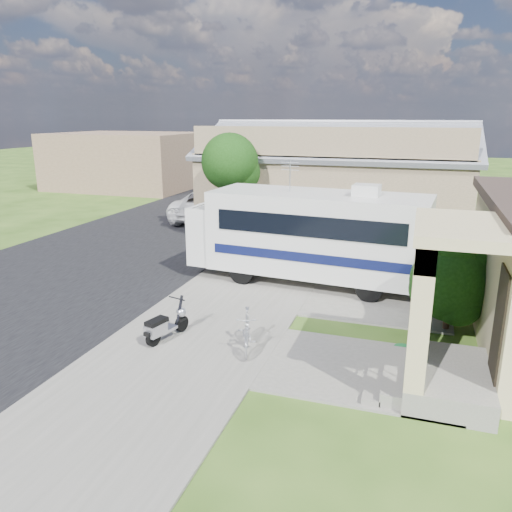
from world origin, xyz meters
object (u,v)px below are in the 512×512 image
(motorhome, at_px, (309,233))
(pickup_truck, at_px, (213,204))
(shrub, at_px, (454,278))
(van, at_px, (255,184))
(scooter, at_px, (165,325))
(bicycle, at_px, (247,333))
(garden_hose, at_px, (403,352))

(motorhome, height_order, pickup_truck, motorhome)
(shrub, distance_m, pickup_truck, 15.63)
(motorhome, height_order, van, motorhome)
(scooter, relative_size, bicycle, 0.91)
(pickup_truck, distance_m, garden_hose, 16.36)
(scooter, relative_size, garden_hose, 3.38)
(shrub, relative_size, pickup_truck, 0.46)
(shrub, xyz_separation_m, pickup_truck, (-11.12, 10.97, -0.56))
(motorhome, bearing_deg, bicycle, -87.98)
(shrub, relative_size, bicycle, 1.73)
(shrub, xyz_separation_m, bicycle, (-4.46, -2.79, -0.90))
(shrub, distance_m, bicycle, 5.34)
(pickup_truck, height_order, van, van)
(bicycle, relative_size, garden_hose, 3.70)
(van, bearing_deg, shrub, -50.11)
(shrub, bearing_deg, scooter, -155.76)
(motorhome, bearing_deg, scooter, -108.03)
(pickup_truck, bearing_deg, scooter, 108.64)
(pickup_truck, relative_size, garden_hose, 13.95)
(garden_hose, bearing_deg, pickup_truck, 128.06)
(bicycle, xyz_separation_m, pickup_truck, (-6.65, 13.75, 0.35))
(scooter, bearing_deg, bicycle, 18.46)
(motorhome, relative_size, bicycle, 4.96)
(bicycle, bearing_deg, garden_hose, -3.20)
(scooter, bearing_deg, garden_hose, 25.18)
(shrub, height_order, pickup_truck, shrub)
(bicycle, relative_size, pickup_truck, 0.27)
(shrub, bearing_deg, pickup_truck, 135.39)
(van, bearing_deg, scooter, -69.23)
(van, height_order, garden_hose, van)
(van, bearing_deg, motorhome, -57.73)
(scooter, height_order, garden_hose, scooter)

